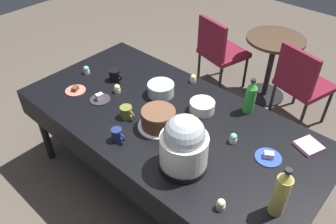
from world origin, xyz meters
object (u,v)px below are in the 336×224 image
Objects in this scene: soda_bottle_ginger_ale at (281,193)px; maroon_chair_left at (219,49)px; soda_bottle_lime_soda at (250,97)px; glass_salad_bowl at (161,89)px; maroon_chair_right at (301,81)px; coffee_mug_black at (115,75)px; coffee_mug_navy at (117,135)px; cupcake_lemon at (117,89)px; cupcake_vanilla at (221,204)px; frosted_layer_cake at (158,119)px; ceramic_snack_bowl at (202,106)px; cupcake_rose at (86,70)px; dessert_plate_charcoal at (100,98)px; dessert_plate_coral at (75,90)px; dessert_plate_cobalt at (268,157)px; slow_cooker at (184,145)px; coffee_mug_olive at (127,112)px; cupcake_mint at (233,138)px; potluck_table at (168,124)px; round_cafe_table at (272,57)px; cupcake_cocoa at (193,78)px.

soda_bottle_ginger_ale is 0.38× the size of maroon_chair_left.
glass_salad_bowl is at bearing -155.84° from soda_bottle_lime_soda.
soda_bottle_ginger_ale is at bearing -71.78° from maroon_chair_right.
coffee_mug_navy is at bearing -39.81° from coffee_mug_black.
cupcake_lemon is 1.00× the size of cupcake_vanilla.
frosted_layer_cake reaches higher than ceramic_snack_bowl.
maroon_chair_right is at bearing 49.62° from cupcake_rose.
coffee_mug_black is at bearing 161.83° from cupcake_vanilla.
dessert_plate_charcoal is 0.18× the size of maroon_chair_right.
glass_salad_bowl is 1.56× the size of coffee_mug_black.
dessert_plate_coral is (-0.23, -0.05, -0.00)m from dessert_plate_charcoal.
cupcake_lemon is at bearing 138.97° from coffee_mug_navy.
dessert_plate_cobalt is (1.47, 0.37, 0.00)m from dessert_plate_coral.
dessert_plate_cobalt is at bearing -2.96° from glass_salad_bowl.
slow_cooker is 0.91m from cupcake_lemon.
coffee_mug_navy is 0.88× the size of coffee_mug_olive.
ceramic_snack_bowl reaches higher than cupcake_vanilla.
ceramic_snack_bowl is 1.47m from maroon_chair_left.
cupcake_rose is (-1.37, -0.12, 0.00)m from cupcake_mint.
cupcake_mint is 1.00× the size of cupcake_vanilla.
dessert_plate_cobalt is 0.99m from coffee_mug_olive.
cupcake_mint is (0.46, 0.21, -0.03)m from frosted_layer_cake.
coffee_mug_olive is 1.79m from maroon_chair_right.
potluck_table is at bearing -130.33° from soda_bottle_lime_soda.
coffee_mug_navy is 0.13× the size of maroon_chair_right.
frosted_layer_cake reaches higher than round_cafe_table.
dessert_plate_charcoal is 0.93× the size of dessert_plate_cobalt.
soda_bottle_lime_soda is 0.32× the size of maroon_chair_right.
potluck_table is 1.71m from round_cafe_table.
coffee_mug_black is 1.76m from round_cafe_table.
cupcake_vanilla is 1.00× the size of cupcake_rose.
coffee_mug_olive reaches higher than round_cafe_table.
cupcake_mint is 0.37m from soda_bottle_lime_soda.
slow_cooker reaches higher than coffee_mug_navy.
slow_cooker is at bearing -15.58° from cupcake_lemon.
coffee_mug_olive is (-0.24, -0.07, -0.02)m from frosted_layer_cake.
frosted_layer_cake reaches higher than cupcake_rose.
soda_bottle_ginger_ale reaches higher than coffee_mug_navy.
soda_bottle_ginger_ale is 0.38× the size of maroon_chair_right.
coffee_mug_black reaches higher than ceramic_snack_bowl.
cupcake_cocoa is (0.37, 0.66, 0.02)m from dessert_plate_charcoal.
potluck_table is 2.59× the size of maroon_chair_right.
ceramic_snack_bowl is 2.67× the size of cupcake_mint.
frosted_layer_cake is 0.76× the size of slow_cooker.
coffee_mug_navy reaches higher than cupcake_rose.
frosted_layer_cake is at bearing -109.18° from ceramic_snack_bowl.
coffee_mug_olive is at bearing -78.23° from maroon_chair_left.
glass_salad_bowl is 0.76× the size of soda_bottle_lime_soda.
ceramic_snack_bowl is at bearing 21.89° from cupcake_lemon.
glass_salad_bowl is (-0.23, 0.17, 0.11)m from potluck_table.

